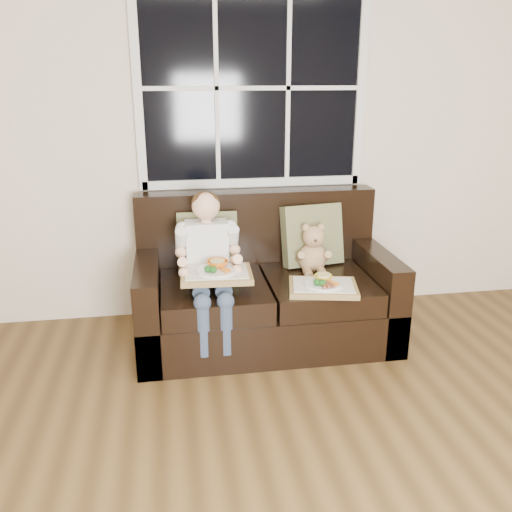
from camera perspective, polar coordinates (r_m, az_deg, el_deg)
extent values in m
cube|color=beige|center=(3.98, 1.81, 12.94)|extent=(4.50, 0.02, 2.70)
cube|color=black|center=(3.92, -0.39, 17.27)|extent=(1.50, 0.02, 1.25)
cube|color=silver|center=(3.97, -0.33, 7.77)|extent=(1.58, 0.04, 0.06)
cube|color=silver|center=(3.86, -12.39, 16.84)|extent=(0.06, 0.04, 1.37)
cube|color=silver|center=(4.10, 10.99, 17.00)|extent=(0.06, 0.04, 1.37)
cube|color=silver|center=(3.90, -0.36, 17.26)|extent=(1.50, 0.03, 0.03)
cube|color=black|center=(3.74, 0.95, -6.56)|extent=(1.70, 0.90, 0.30)
cube|color=black|center=(3.63, -11.21, -5.13)|extent=(0.15, 0.90, 0.60)
cube|color=black|center=(3.88, 12.31, -3.62)|extent=(0.15, 0.90, 0.60)
cube|color=black|center=(3.92, 0.00, 2.15)|extent=(1.70, 0.18, 0.66)
cube|color=black|center=(3.53, -4.40, -4.17)|extent=(0.68, 0.72, 0.15)
cube|color=black|center=(3.65, 6.61, -3.46)|extent=(0.68, 0.72, 0.15)
cube|color=olive|center=(3.72, -5.13, 1.54)|extent=(0.41, 0.20, 0.42)
cube|color=olive|center=(3.84, 5.92, 2.21)|extent=(0.45, 0.27, 0.44)
cube|color=silver|center=(3.56, -5.18, 0.68)|extent=(0.27, 0.17, 0.38)
sphere|color=#E5B08C|center=(3.47, -5.30, 5.26)|extent=(0.18, 0.18, 0.18)
ellipsoid|color=#3D2713|center=(3.48, -5.33, 5.73)|extent=(0.18, 0.18, 0.13)
cylinder|color=#2F3D53|center=(3.41, -5.97, -2.87)|extent=(0.10, 0.34, 0.10)
cylinder|color=#2F3D53|center=(3.42, -3.69, -2.75)|extent=(0.10, 0.34, 0.10)
cylinder|color=#2F3D53|center=(3.26, -5.57, -7.81)|extent=(0.09, 0.09, 0.31)
cylinder|color=#2F3D53|center=(3.27, -3.16, -7.66)|extent=(0.09, 0.09, 0.31)
cylinder|color=#E5B08C|center=(3.42, -7.75, 0.58)|extent=(0.07, 0.33, 0.26)
cylinder|color=#E5B08C|center=(3.44, -2.33, 0.86)|extent=(0.07, 0.33, 0.26)
ellipsoid|color=tan|center=(3.74, 5.94, -0.22)|extent=(0.21, 0.19, 0.21)
sphere|color=tan|center=(3.68, 6.08, 2.03)|extent=(0.16, 0.16, 0.15)
sphere|color=tan|center=(3.65, 5.30, 2.95)|extent=(0.05, 0.05, 0.05)
sphere|color=tan|center=(3.68, 6.88, 3.02)|extent=(0.05, 0.05, 0.05)
sphere|color=tan|center=(3.63, 6.31, 1.56)|extent=(0.06, 0.06, 0.06)
sphere|color=#2F2215|center=(3.60, 6.41, 1.60)|extent=(0.02, 0.02, 0.02)
cylinder|color=tan|center=(3.64, 5.65, -1.78)|extent=(0.07, 0.12, 0.06)
cylinder|color=tan|center=(3.67, 7.09, -1.70)|extent=(0.07, 0.12, 0.06)
cube|color=#A38149|center=(3.35, -4.17, -1.99)|extent=(0.45, 0.36, 0.04)
cube|color=beige|center=(3.35, -4.18, -1.65)|extent=(0.40, 0.30, 0.01)
cylinder|color=silver|center=(3.33, -4.17, -1.53)|extent=(0.25, 0.25, 0.02)
imported|color=orange|center=(3.37, -4.08, -0.80)|extent=(0.14, 0.14, 0.04)
cylinder|color=#D7C575|center=(3.37, -4.08, -0.77)|extent=(0.09, 0.09, 0.02)
ellipsoid|color=#1C591C|center=(3.28, -5.10, -1.36)|extent=(0.05, 0.05, 0.04)
ellipsoid|color=#1C591C|center=(3.27, -4.53, -1.42)|extent=(0.05, 0.05, 0.04)
cylinder|color=orange|center=(3.29, -3.29, -1.50)|extent=(0.05, 0.07, 0.02)
cube|color=#A38149|center=(3.43, 7.07, -3.33)|extent=(0.48, 0.40, 0.04)
cube|color=beige|center=(3.42, 7.09, -3.01)|extent=(0.42, 0.34, 0.01)
cylinder|color=silver|center=(3.41, 7.14, -2.90)|extent=(0.24, 0.24, 0.02)
imported|color=yellow|center=(3.44, 7.10, -2.29)|extent=(0.13, 0.13, 0.03)
cylinder|color=#D7C575|center=(3.44, 7.11, -2.16)|extent=(0.09, 0.09, 0.02)
ellipsoid|color=#1C591C|center=(3.35, 6.44, -2.77)|extent=(0.04, 0.04, 0.04)
ellipsoid|color=#1C591C|center=(3.34, 7.01, -2.83)|extent=(0.04, 0.04, 0.04)
cylinder|color=orange|center=(3.37, 8.10, -2.88)|extent=(0.05, 0.06, 0.02)
cylinder|color=#9C4F33|center=(3.34, 7.46, -3.00)|extent=(0.03, 0.09, 0.02)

